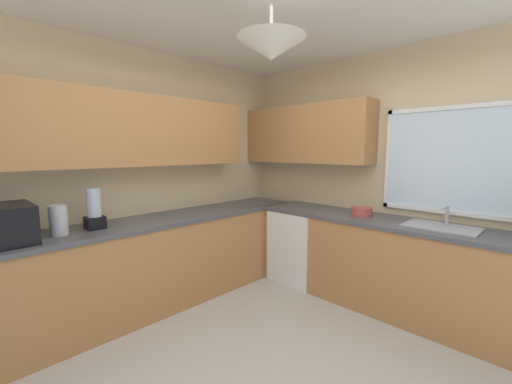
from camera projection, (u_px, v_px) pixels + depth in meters
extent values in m
plane|color=#B7B2A8|center=(269.00, 374.00, 2.29)|extent=(8.31, 8.31, 0.00)
cube|color=beige|center=(388.00, 176.00, 3.47)|extent=(3.81, 0.06, 2.66)
cube|color=beige|center=(141.00, 176.00, 3.42)|extent=(0.06, 3.90, 2.66)
cube|color=silver|center=(456.00, 161.00, 2.98)|extent=(1.21, 0.02, 0.94)
cube|color=white|center=(460.00, 107.00, 2.90)|extent=(1.29, 0.04, 0.04)
cube|color=white|center=(451.00, 212.00, 3.03)|extent=(1.29, 0.04, 0.04)
cube|color=white|center=(388.00, 159.00, 3.40)|extent=(0.04, 0.04, 1.02)
cube|color=#AD7542|center=(128.00, 130.00, 3.09)|extent=(0.32, 2.64, 0.70)
cube|color=#AD7542|center=(305.00, 135.00, 3.96)|extent=(1.73, 0.32, 0.70)
cylinder|color=#B7B7BC|center=(271.00, 7.00, 1.97)|extent=(0.02, 0.02, 0.35)
cone|color=silver|center=(271.00, 49.00, 2.00)|extent=(0.44, 0.44, 0.14)
cube|color=#AD7542|center=(160.00, 263.00, 3.30)|extent=(0.62, 3.48, 0.88)
cube|color=#4C4C51|center=(159.00, 220.00, 3.24)|extent=(0.65, 3.51, 0.04)
cube|color=#AD7542|center=(390.00, 267.00, 3.20)|extent=(2.87, 0.62, 0.88)
cube|color=#4C4C51|center=(392.00, 222.00, 3.14)|extent=(2.90, 0.65, 0.04)
cube|color=white|center=(301.00, 245.00, 3.94)|extent=(0.60, 0.60, 0.87)
cube|color=black|center=(4.00, 224.00, 2.35)|extent=(0.48, 0.36, 0.29)
cylinder|color=#B7B7BC|center=(59.00, 220.00, 2.58)|extent=(0.14, 0.14, 0.25)
cube|color=#9EA0A5|center=(441.00, 227.00, 2.84)|extent=(0.59, 0.40, 0.02)
cylinder|color=#B7B7BC|center=(447.00, 215.00, 2.94)|extent=(0.03, 0.03, 0.18)
cylinder|color=#B7B7BC|center=(445.00, 208.00, 2.86)|extent=(0.02, 0.20, 0.02)
cylinder|color=#B74C42|center=(362.00, 212.00, 3.36)|extent=(0.22, 0.22, 0.09)
cube|color=black|center=(95.00, 223.00, 2.80)|extent=(0.15, 0.15, 0.11)
cylinder|color=#B2BCC6|center=(94.00, 203.00, 2.78)|extent=(0.12, 0.12, 0.25)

